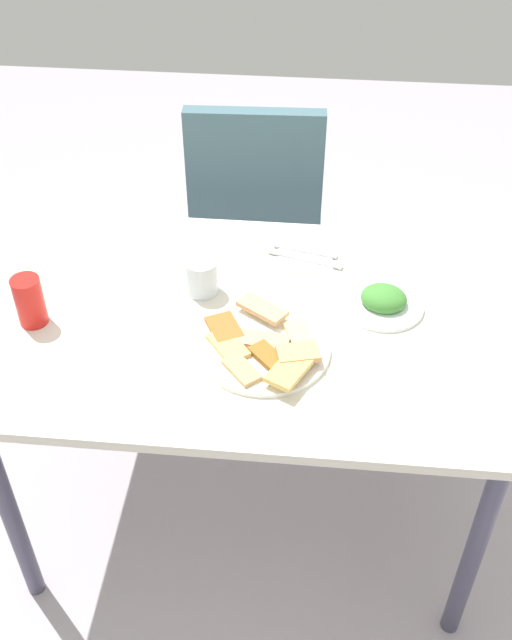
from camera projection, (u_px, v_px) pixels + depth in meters
ground_plane at (252, 498)px, 2.22m from camera, size 6.00×6.00×0.00m
dining_table at (251, 341)px, 1.81m from camera, size 1.20×0.80×0.70m
dining_chair at (257, 211)px, 2.41m from camera, size 0.44×0.44×0.92m
pide_platter at (265, 347)px, 1.66m from camera, size 0.29×0.31×0.04m
salad_plate_greens at (383, 301)px, 1.78m from camera, size 0.19×0.19×0.05m
soda_can at (30, 301)px, 1.71m from camera, size 0.08×0.08×0.12m
drinking_glass at (202, 276)px, 1.80m from camera, size 0.08×0.08×0.09m
paper_napkin at (305, 256)px, 1.94m from camera, size 0.15×0.15×0.00m
fork at (305, 259)px, 1.92m from camera, size 0.19×0.07×0.00m
spoon at (306, 251)px, 1.95m from camera, size 0.17×0.05×0.00m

